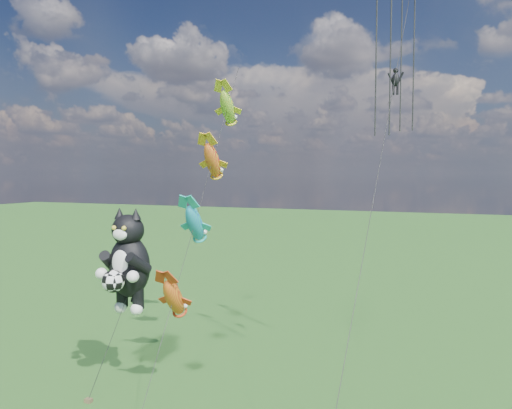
% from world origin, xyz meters
% --- Properties ---
extents(cat_kite_rig, '(2.97, 4.37, 10.65)m').
position_xyz_m(cat_kite_rig, '(3.96, 6.78, 7.58)').
color(cat_kite_rig, brown).
rests_on(cat_kite_rig, ground).
extents(fish_windsock_rig, '(2.03, 15.90, 20.56)m').
position_xyz_m(fish_windsock_rig, '(7.16, 10.34, 11.54)').
color(fish_windsock_rig, brown).
rests_on(fish_windsock_rig, ground).
extents(parafoil_rig, '(2.09, 17.50, 23.84)m').
position_xyz_m(parafoil_rig, '(18.58, 10.61, 18.57)').
color(parafoil_rig, brown).
rests_on(parafoil_rig, ground).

